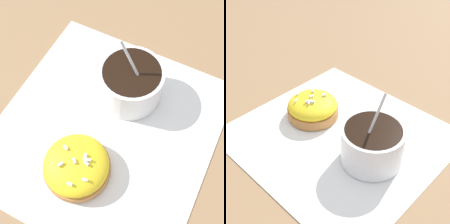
# 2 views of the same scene
# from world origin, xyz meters

# --- Properties ---
(ground_plane) EXTENTS (3.00, 3.00, 0.00)m
(ground_plane) POSITION_xyz_m (0.00, 0.00, 0.00)
(ground_plane) COLOR #93704C
(paper_napkin) EXTENTS (0.35, 0.33, 0.00)m
(paper_napkin) POSITION_xyz_m (0.00, 0.00, 0.00)
(paper_napkin) COLOR white
(paper_napkin) RESTS_ON ground_plane
(coffee_cup) EXTENTS (0.09, 0.12, 0.11)m
(coffee_cup) POSITION_xyz_m (0.07, -0.00, 0.04)
(coffee_cup) COLOR white
(coffee_cup) RESTS_ON paper_napkin
(frosted_pastry) EXTENTS (0.09, 0.09, 0.04)m
(frosted_pastry) POSITION_xyz_m (-0.07, 0.00, 0.02)
(frosted_pastry) COLOR #B2753D
(frosted_pastry) RESTS_ON paper_napkin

